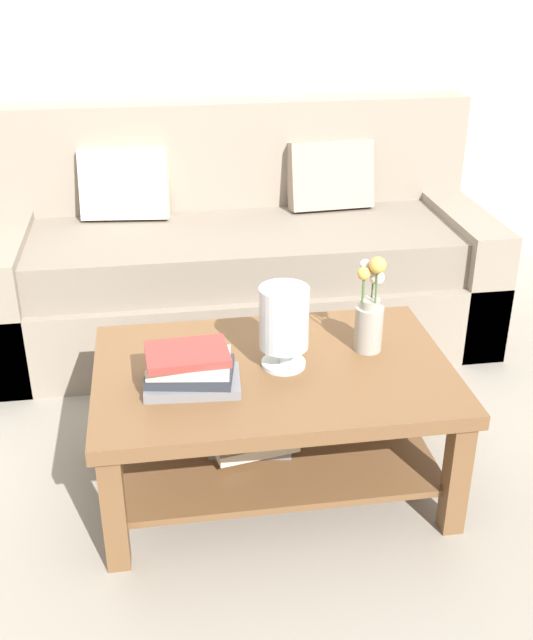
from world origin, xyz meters
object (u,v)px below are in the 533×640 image
(couch, at_px, (240,260))
(flower_pitcher, at_px, (370,311))
(coffee_table, at_px, (272,401))
(book_stack_main, at_px, (190,369))
(glass_hurricane_vase, at_px, (284,321))

(couch, distance_m, flower_pitcher, 1.19)
(couch, xyz_separation_m, coffee_table, (-0.04, -1.20, -0.03))
(couch, relative_size, book_stack_main, 7.40)
(couch, height_order, flower_pitcher, couch)
(flower_pitcher, bearing_deg, book_stack_main, -166.46)
(coffee_table, relative_size, glass_hurricane_vase, 4.20)
(coffee_table, bearing_deg, flower_pitcher, 11.66)
(book_stack_main, relative_size, glass_hurricane_vase, 1.11)
(glass_hurricane_vase, bearing_deg, flower_pitcher, 11.99)
(coffee_table, xyz_separation_m, glass_hurricane_vase, (0.04, 0.01, 0.30))
(glass_hurricane_vase, bearing_deg, couch, 90.00)
(couch, bearing_deg, coffee_table, -91.91)
(couch, height_order, glass_hurricane_vase, couch)
(glass_hurricane_vase, height_order, flower_pitcher, flower_pitcher)
(book_stack_main, bearing_deg, glass_hurricane_vase, 15.04)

